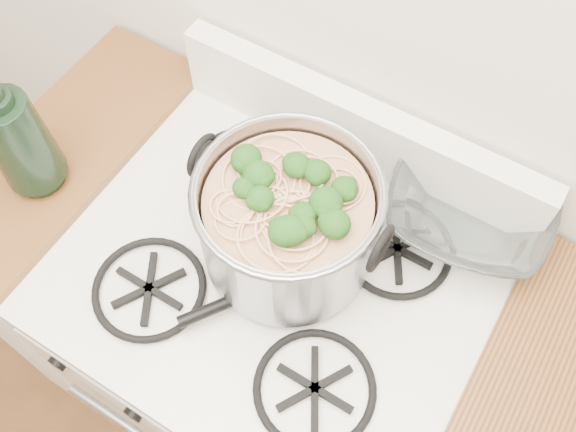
{
  "coord_description": "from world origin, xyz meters",
  "views": [
    {
      "loc": [
        0.28,
        0.85,
        1.96
      ],
      "look_at": [
        0.0,
        1.31,
        1.04
      ],
      "focal_mm": 40.0,
      "sensor_mm": 36.0,
      "label": 1
    }
  ],
  "objects": [
    {
      "name": "gas_range",
      "position": [
        0.0,
        1.26,
        0.44
      ],
      "size": [
        0.76,
        0.66,
        0.92
      ],
      "color": "white",
      "rests_on": "ground"
    },
    {
      "name": "counter_left",
      "position": [
        -0.51,
        1.26,
        0.46
      ],
      "size": [
        0.25,
        0.65,
        0.92
      ],
      "color": "silver",
      "rests_on": "ground"
    },
    {
      "name": "stock_pot",
      "position": [
        0.0,
        1.31,
        1.02
      ],
      "size": [
        0.34,
        0.31,
        0.21
      ],
      "color": "gray",
      "rests_on": "gas_range"
    },
    {
      "name": "spatula",
      "position": [
        0.06,
        1.3,
        0.94
      ],
      "size": [
        0.41,
        0.42,
        0.02
      ],
      "primitive_type": null,
      "rotation": [
        0.0,
        0.0,
        -0.59
      ],
      "color": "black",
      "rests_on": "gas_range"
    },
    {
      "name": "glass_bowl",
      "position": [
        0.25,
        1.54,
        0.94
      ],
      "size": [
        0.14,
        0.14,
        0.03
      ],
      "primitive_type": "imported",
      "rotation": [
        0.0,
        0.0,
        0.15
      ],
      "color": "white",
      "rests_on": "gas_range"
    },
    {
      "name": "bottle",
      "position": [
        -0.49,
        1.19,
        1.07
      ],
      "size": [
        0.15,
        0.15,
        0.3
      ],
      "primitive_type": "imported",
      "rotation": [
        0.0,
        0.0,
        0.3
      ],
      "color": "black",
      "rests_on": "counter_left"
    }
  ]
}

